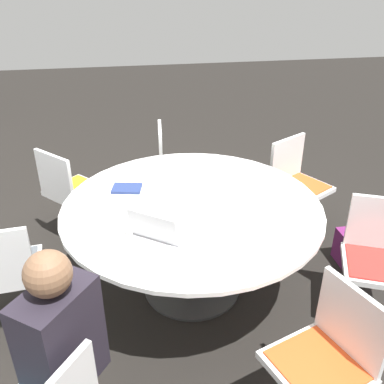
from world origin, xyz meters
name	(u,v)px	position (x,y,z in m)	size (l,w,h in m)	color
ground_plane	(192,287)	(0.00, 0.00, 0.00)	(16.00, 16.00, 0.00)	black
conference_table	(192,222)	(0.00, 0.00, 0.59)	(1.80, 1.80, 0.74)	#333333
chair_1	(328,353)	(-1.17, -0.49, 0.51)	(0.56, 0.54, 0.85)	silver
chair_2	(378,252)	(-0.44, -1.19, 0.51)	(0.56, 0.57, 0.85)	silver
chair_3	(296,178)	(0.69, -1.06, 0.51)	(0.58, 0.59, 0.85)	silver
chair_4	(174,160)	(1.27, -0.04, 0.51)	(0.47, 0.46, 0.85)	silver
chair_5	(69,187)	(0.87, 0.92, 0.51)	(0.61, 0.61, 0.85)	silver
chair_6	(3,267)	(-0.19, 1.25, 0.51)	(0.46, 0.48, 0.85)	silver
person_0	(60,343)	(-1.06, 0.79, 0.70)	(0.42, 0.39, 1.20)	#231E28
laptop	(159,231)	(-0.37, 0.27, 0.79)	(0.39, 0.41, 0.21)	silver
spiral_notebook	(127,188)	(0.30, 0.44, 0.75)	(0.19, 0.24, 0.02)	navy
handbag	(352,253)	(0.03, -1.32, 0.14)	(0.36, 0.16, 0.28)	#661E56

